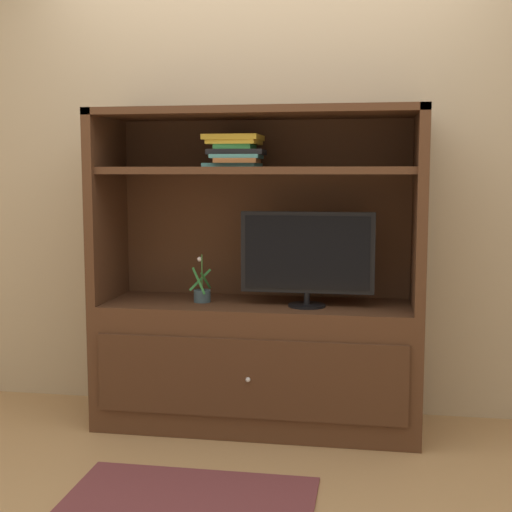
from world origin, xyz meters
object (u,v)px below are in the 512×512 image
object	(u,v)px
tv_monitor	(307,256)
magazine_stack	(235,151)
potted_plant	(202,294)
media_console	(258,328)

from	to	relation	value
tv_monitor	magazine_stack	distance (m)	0.64
magazine_stack	potted_plant	bearing A→B (deg)	-173.68
tv_monitor	potted_plant	size ratio (longest dim) A/B	2.69
media_console	tv_monitor	world-z (taller)	media_console
tv_monitor	magazine_stack	world-z (taller)	magazine_stack
media_console	magazine_stack	bearing A→B (deg)	-174.68
media_console	magazine_stack	world-z (taller)	media_console
media_console	magazine_stack	distance (m)	0.92
magazine_stack	media_console	bearing A→B (deg)	5.32
tv_monitor	potted_plant	bearing A→B (deg)	176.22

